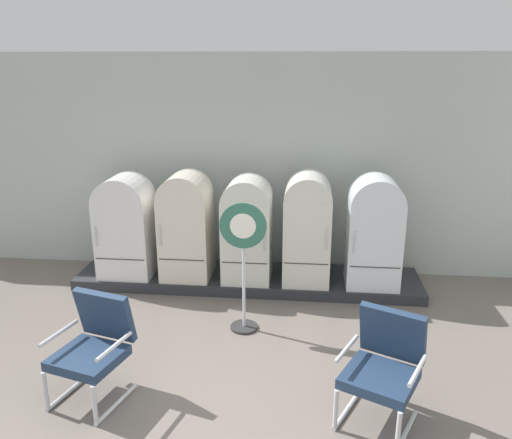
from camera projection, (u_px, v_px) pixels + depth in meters
name	position (u px, v px, depth m)	size (l,w,h in m)	color
ground	(205.00, 438.00, 4.20)	(12.00, 10.00, 0.05)	#6F655E
back_wall	(252.00, 165.00, 7.20)	(11.76, 0.12, 3.08)	#B6BFB8
display_plinth	(248.00, 279.00, 7.04)	(4.69, 0.95, 0.14)	#292C30
refrigerator_0	(126.00, 224.00, 6.84)	(0.71, 0.64, 1.39)	white
refrigerator_1	(186.00, 223.00, 6.76)	(0.65, 0.67, 1.44)	silver
refrigerator_2	(247.00, 226.00, 6.69)	(0.64, 0.66, 1.40)	silver
refrigerator_3	(307.00, 225.00, 6.63)	(0.60, 0.72, 1.45)	silver
refrigerator_4	(374.00, 229.00, 6.51)	(0.68, 0.65, 1.45)	white
armchair_left	(94.00, 343.00, 4.57)	(0.74, 0.79, 0.97)	silver
armchair_right	(384.00, 363.00, 4.27)	(0.80, 0.84, 0.97)	silver
sign_stand	(243.00, 265.00, 5.63)	(0.52, 0.32, 1.52)	#2D2D30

